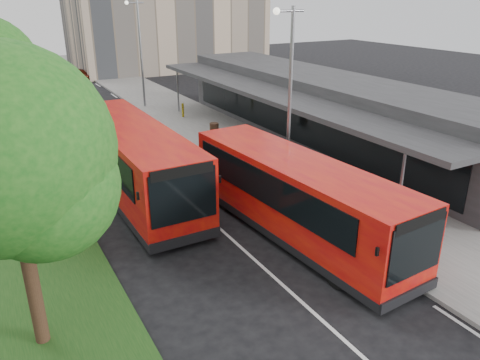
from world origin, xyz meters
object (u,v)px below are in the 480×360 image
object	(u,v)px
lamp_post_far	(139,48)
lamp_post_near	(288,92)
car_near	(80,74)
litter_bin	(214,131)
tree_near	(8,164)
car_far	(39,68)
bus_second	(134,161)
bollard	(183,110)
bus_main	(296,198)

from	to	relation	value
lamp_post_far	lamp_post_near	bearing A→B (deg)	-90.00
car_near	litter_bin	bearing A→B (deg)	-93.26
tree_near	lamp_post_far	bearing A→B (deg)	65.96
tree_near	litter_bin	distance (m)	18.97
car_near	car_far	world-z (taller)	car_near
litter_bin	car_near	world-z (taller)	car_near
car_far	lamp_post_near	bearing A→B (deg)	-62.19
bus_second	car_near	bearing A→B (deg)	82.45
litter_bin	bollard	world-z (taller)	litter_bin
tree_near	litter_bin	xyz separation A→B (m)	(12.03, 14.01, -4.37)
tree_near	lamp_post_far	distance (m)	27.32
lamp_post_far	car_near	size ratio (longest dim) A/B	2.22
litter_bin	car_far	distance (m)	34.22
litter_bin	bus_main	bearing A→B (deg)	-102.41
litter_bin	lamp_post_near	bearing A→B (deg)	-95.66
car_near	tree_near	bearing A→B (deg)	-111.93
car_far	litter_bin	bearing A→B (deg)	-58.98
lamp_post_far	bus_main	size ratio (longest dim) A/B	0.74
lamp_post_near	bollard	distance (m)	15.80
bollard	car_near	world-z (taller)	car_near
lamp_post_near	litter_bin	xyz separation A→B (m)	(0.90, 9.06, -4.06)
lamp_post_far	car_far	size ratio (longest dim) A/B	2.29
tree_near	bollard	size ratio (longest dim) A/B	7.81
bus_second	litter_bin	distance (m)	9.04
lamp_post_far	bus_second	bearing A→B (deg)	-109.59
lamp_post_far	car_far	distance (m)	23.67
lamp_post_near	bus_second	xyz separation A→B (m)	(-5.96, 3.26, -3.05)
lamp_post_near	bollard	xyz separation A→B (m)	(1.39, 15.21, -4.07)
bus_main	litter_bin	size ratio (longest dim) A/B	10.68
litter_bin	bollard	distance (m)	6.16
tree_near	lamp_post_near	bearing A→B (deg)	23.97
lamp_post_near	lamp_post_far	xyz separation A→B (m)	(0.00, 20.00, 0.00)
tree_near	car_far	bearing A→B (deg)	82.51
bus_second	car_far	size ratio (longest dim) A/B	3.30
lamp_post_far	tree_near	bearing A→B (deg)	-114.04
bus_main	car_near	size ratio (longest dim) A/B	2.98
lamp_post_far	bus_second	size ratio (longest dim) A/B	0.69
bus_main	bollard	world-z (taller)	bus_main
lamp_post_near	bus_second	bearing A→B (deg)	151.31
lamp_post_near	bollard	size ratio (longest dim) A/B	8.03
car_near	car_far	xyz separation A→B (m)	(-3.09, 7.09, -0.04)
tree_near	bus_second	size ratio (longest dim) A/B	0.67
car_far	lamp_post_far	bearing A→B (deg)	-56.64
tree_near	lamp_post_near	xyz separation A→B (m)	(11.13, 4.95, -0.30)
bus_main	bollard	bearing A→B (deg)	76.54
lamp_post_near	car_near	world-z (taller)	lamp_post_near
tree_near	bus_main	world-z (taller)	tree_near
bus_second	car_near	distance (m)	32.74
bus_second	tree_near	bearing A→B (deg)	-122.40
lamp_post_far	bus_main	world-z (taller)	lamp_post_far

